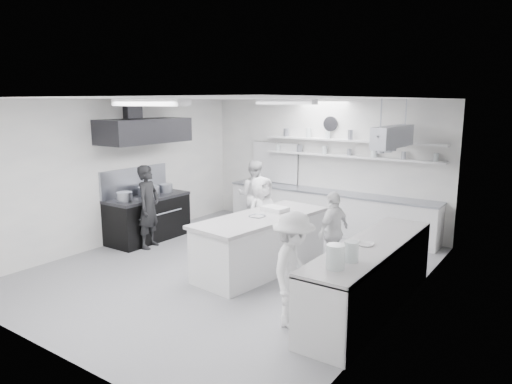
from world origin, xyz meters
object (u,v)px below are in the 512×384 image
Objects in this scene: stove at (148,219)px; back_counter at (327,212)px; prep_island at (261,245)px; right_counter at (370,278)px; cook_back at (254,195)px; cook_stove at (149,207)px.

back_counter reaches higher than stove.
stove is at bearing -176.33° from prep_island.
cook_back is at bearing 145.99° from right_counter.
prep_island is 2.66m from cook_stove.
stove is 3.08m from prep_island.
cook_stove reaches higher than cook_back.
prep_island is 1.50× the size of cook_stove.
right_counter is 1.94× the size of cook_stove.
cook_stove reaches higher than right_counter.
cook_back is (1.40, 2.00, 0.36)m from stove.
right_counter is at bearing -4.13° from prep_island.
back_counter is 2.98m from prep_island.
right_counter is 4.66m from cook_back.
right_counter is at bearing 124.27° from cook_back.
stove is 0.36× the size of back_counter.
right_counter is (5.25, -0.60, 0.02)m from stove.
stove is 1.06× the size of cook_stove.
stove is 4.03m from back_counter.
back_counter is 2.94× the size of cook_stove.
right_counter reaches higher than back_counter.
stove is at bearing 33.21° from cook_stove.
prep_island is (0.18, -2.98, 0.01)m from back_counter.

